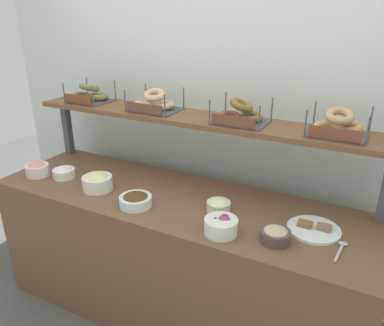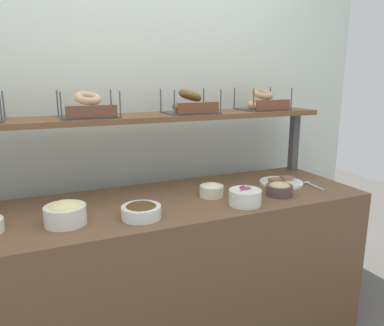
% 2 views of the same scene
% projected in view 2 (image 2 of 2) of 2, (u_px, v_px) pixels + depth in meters
% --- Properties ---
extents(back_wall, '(3.49, 0.06, 2.40)m').
position_uv_depth(back_wall, '(130.00, 123.00, 2.35)').
color(back_wall, silver).
rests_on(back_wall, ground_plane).
extents(deli_counter, '(2.29, 0.70, 0.85)m').
position_uv_depth(deli_counter, '(160.00, 275.00, 2.03)').
color(deli_counter, brown).
rests_on(deli_counter, ground_plane).
extents(shelf_riser_right, '(0.05, 0.05, 0.40)m').
position_uv_depth(shelf_riser_right, '(294.00, 142.00, 2.55)').
color(shelf_riser_right, '#4C4C51').
rests_on(shelf_riser_right, deli_counter).
extents(upper_shelf, '(2.25, 0.32, 0.03)m').
position_uv_depth(upper_shelf, '(142.00, 118.00, 2.08)').
color(upper_shelf, brown).
rests_on(upper_shelf, shelf_riser_left).
extents(bowl_hummus, '(0.15, 0.15, 0.07)m').
position_uv_depth(bowl_hummus, '(279.00, 189.00, 2.03)').
color(bowl_hummus, brown).
rests_on(bowl_hummus, deli_counter).
extents(bowl_beet_salad, '(0.17, 0.17, 0.09)m').
position_uv_depth(bowl_beet_salad, '(245.00, 196.00, 1.88)').
color(bowl_beet_salad, white).
rests_on(bowl_beet_salad, deli_counter).
extents(bowl_egg_salad, '(0.18, 0.18, 0.11)m').
position_uv_depth(bowl_egg_salad, '(65.00, 213.00, 1.63)').
color(bowl_egg_salad, white).
rests_on(bowl_egg_salad, deli_counter).
extents(bowl_potato_salad, '(0.13, 0.13, 0.08)m').
position_uv_depth(bowl_potato_salad, '(212.00, 190.00, 2.01)').
color(bowl_potato_salad, silver).
rests_on(bowl_potato_salad, deli_counter).
extents(bowl_chocolate_spread, '(0.18, 0.18, 0.07)m').
position_uv_depth(bowl_chocolate_spread, '(141.00, 211.00, 1.71)').
color(bowl_chocolate_spread, white).
rests_on(bowl_chocolate_spread, deli_counter).
extents(serving_plate_white, '(0.26, 0.26, 0.04)m').
position_uv_depth(serving_plate_white, '(281.00, 182.00, 2.26)').
color(serving_plate_white, white).
rests_on(serving_plate_white, deli_counter).
extents(serving_spoon_near_plate, '(0.04, 0.18, 0.01)m').
position_uv_depth(serving_spoon_near_plate, '(311.00, 184.00, 2.22)').
color(serving_spoon_near_plate, '#B7B7BC').
rests_on(serving_spoon_near_plate, deli_counter).
extents(bagel_basket_plain, '(0.30, 0.24, 0.14)m').
position_uv_depth(bagel_basket_plain, '(88.00, 108.00, 1.95)').
color(bagel_basket_plain, '#4C4C51').
rests_on(bagel_basket_plain, upper_shelf).
extents(bagel_basket_cinnamon_raisin, '(0.30, 0.25, 0.15)m').
position_uv_depth(bagel_basket_cinnamon_raisin, '(190.00, 105.00, 2.17)').
color(bagel_basket_cinnamon_raisin, '#4C4C51').
rests_on(bagel_basket_cinnamon_raisin, upper_shelf).
extents(bagel_basket_sesame, '(0.29, 0.26, 0.14)m').
position_uv_depth(bagel_basket_sesame, '(262.00, 102.00, 2.39)').
color(bagel_basket_sesame, '#4C4C51').
rests_on(bagel_basket_sesame, upper_shelf).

